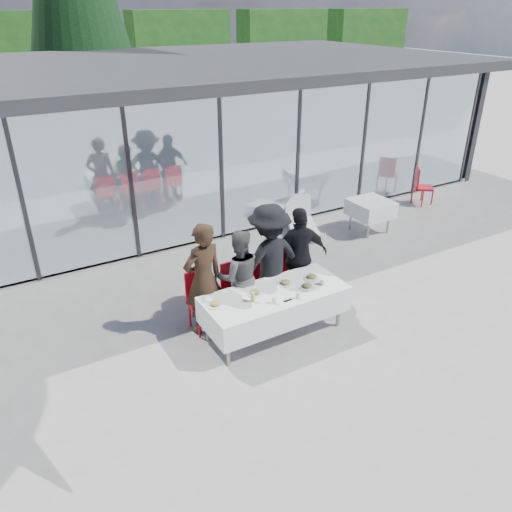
{
  "coord_description": "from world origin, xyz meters",
  "views": [
    {
      "loc": [
        -3.44,
        -5.15,
        4.7
      ],
      "look_at": [
        0.25,
        1.2,
        0.99
      ],
      "focal_mm": 35.0,
      "sensor_mm": 36.0,
      "label": 1
    }
  ],
  "objects_px": {
    "plate_a": "(215,304)",
    "folded_eyeglasses": "(288,300)",
    "diner_a": "(203,279)",
    "diner_chair_d": "(295,271)",
    "plate_b": "(255,293)",
    "plate_d": "(312,277)",
    "plate_extra": "(307,286)",
    "diner_chair_b": "(236,288)",
    "diner_chair_a": "(202,297)",
    "spare_chair_a": "(420,184)",
    "plate_c": "(285,283)",
    "diner_b": "(239,277)",
    "diner_c": "(269,260)",
    "dining_table": "(275,304)",
    "diner_chair_c": "(265,279)",
    "spare_chair_b": "(352,182)",
    "diner_d": "(299,256)",
    "lounger": "(301,219)",
    "juice_bottle": "(253,297)",
    "spare_table_right": "(371,208)"
  },
  "relations": [
    {
      "from": "diner_b",
      "to": "juice_bottle",
      "type": "bearing_deg",
      "value": 97.17
    },
    {
      "from": "plate_a",
      "to": "plate_extra",
      "type": "relative_size",
      "value": 1.0
    },
    {
      "from": "plate_d",
      "to": "lounger",
      "type": "relative_size",
      "value": 0.17
    },
    {
      "from": "plate_b",
      "to": "plate_d",
      "type": "relative_size",
      "value": 1.0
    },
    {
      "from": "lounger",
      "to": "plate_c",
      "type": "bearing_deg",
      "value": -128.55
    },
    {
      "from": "plate_a",
      "to": "folded_eyeglasses",
      "type": "distance_m",
      "value": 1.08
    },
    {
      "from": "juice_bottle",
      "to": "folded_eyeglasses",
      "type": "height_order",
      "value": "juice_bottle"
    },
    {
      "from": "plate_c",
      "to": "juice_bottle",
      "type": "relative_size",
      "value": 1.69
    },
    {
      "from": "plate_a",
      "to": "diner_chair_b",
      "type": "bearing_deg",
      "value": 42.77
    },
    {
      "from": "diner_b",
      "to": "diner_chair_b",
      "type": "relative_size",
      "value": 1.64
    },
    {
      "from": "diner_chair_c",
      "to": "folded_eyeglasses",
      "type": "bearing_deg",
      "value": -103.08
    },
    {
      "from": "plate_b",
      "to": "diner_chair_a",
      "type": "bearing_deg",
      "value": 133.77
    },
    {
      "from": "diner_chair_a",
      "to": "spare_chair_b",
      "type": "xyz_separation_m",
      "value": [
        5.82,
        3.28,
        0.0
      ]
    },
    {
      "from": "plate_a",
      "to": "spare_chair_b",
      "type": "xyz_separation_m",
      "value": [
        5.88,
        3.9,
        -0.24
      ]
    },
    {
      "from": "diner_c",
      "to": "plate_a",
      "type": "xyz_separation_m",
      "value": [
        -1.24,
        -0.51,
        -0.18
      ]
    },
    {
      "from": "spare_chair_a",
      "to": "dining_table",
      "type": "bearing_deg",
      "value": -154.6
    },
    {
      "from": "plate_a",
      "to": "dining_table",
      "type": "bearing_deg",
      "value": -7.3
    },
    {
      "from": "diner_b",
      "to": "diner_c",
      "type": "distance_m",
      "value": 0.59
    },
    {
      "from": "diner_chair_b",
      "to": "lounger",
      "type": "xyz_separation_m",
      "value": [
        2.97,
        2.41,
        -0.28
      ]
    },
    {
      "from": "diner_chair_b",
      "to": "plate_d",
      "type": "distance_m",
      "value": 1.26
    },
    {
      "from": "diner_chair_d",
      "to": "plate_extra",
      "type": "xyz_separation_m",
      "value": [
        -0.37,
        -0.88,
        0.24
      ]
    },
    {
      "from": "diner_a",
      "to": "diner_chair_b",
      "type": "xyz_separation_m",
      "value": [
        0.62,
        0.12,
        -0.39
      ]
    },
    {
      "from": "spare_chair_a",
      "to": "spare_chair_b",
      "type": "height_order",
      "value": "same"
    },
    {
      "from": "diner_b",
      "to": "lounger",
      "type": "xyz_separation_m",
      "value": [
        2.97,
        2.52,
        -0.54
      ]
    },
    {
      "from": "lounger",
      "to": "diner_d",
      "type": "bearing_deg",
      "value": -125.58
    },
    {
      "from": "diner_chair_b",
      "to": "plate_b",
      "type": "height_order",
      "value": "diner_chair_b"
    },
    {
      "from": "diner_d",
      "to": "plate_b",
      "type": "xyz_separation_m",
      "value": [
        -1.17,
        -0.52,
        -0.09
      ]
    },
    {
      "from": "diner_c",
      "to": "diner_chair_d",
      "type": "bearing_deg",
      "value": -173.0
    },
    {
      "from": "diner_chair_a",
      "to": "plate_c",
      "type": "distance_m",
      "value": 1.35
    },
    {
      "from": "diner_a",
      "to": "diner_chair_d",
      "type": "bearing_deg",
      "value": 174.52
    },
    {
      "from": "plate_a",
      "to": "diner_chair_a",
      "type": "bearing_deg",
      "value": 84.55
    },
    {
      "from": "lounger",
      "to": "diner_c",
      "type": "bearing_deg",
      "value": -133.69
    },
    {
      "from": "diner_d",
      "to": "plate_c",
      "type": "xyz_separation_m",
      "value": [
        -0.61,
        -0.51,
        -0.09
      ]
    },
    {
      "from": "folded_eyeglasses",
      "to": "diner_c",
      "type": "bearing_deg",
      "value": 75.37
    },
    {
      "from": "diner_chair_d",
      "to": "plate_a",
      "type": "distance_m",
      "value": 1.96
    },
    {
      "from": "diner_c",
      "to": "spare_table_right",
      "type": "relative_size",
      "value": 2.23
    },
    {
      "from": "dining_table",
      "to": "plate_c",
      "type": "distance_m",
      "value": 0.38
    },
    {
      "from": "plate_extra",
      "to": "diner_b",
      "type": "bearing_deg",
      "value": 136.33
    },
    {
      "from": "diner_d",
      "to": "dining_table",
      "type": "bearing_deg",
      "value": 47.07
    },
    {
      "from": "diner_chair_d",
      "to": "plate_extra",
      "type": "height_order",
      "value": "diner_chair_d"
    },
    {
      "from": "plate_c",
      "to": "folded_eyeglasses",
      "type": "bearing_deg",
      "value": -119.25
    },
    {
      "from": "diner_chair_c",
      "to": "lounger",
      "type": "distance_m",
      "value": 3.42
    },
    {
      "from": "dining_table",
      "to": "diner_chair_d",
      "type": "distance_m",
      "value": 1.16
    },
    {
      "from": "diner_b",
      "to": "plate_d",
      "type": "distance_m",
      "value": 1.18
    },
    {
      "from": "diner_chair_c",
      "to": "plate_c",
      "type": "distance_m",
      "value": 0.67
    },
    {
      "from": "diner_a",
      "to": "diner_c",
      "type": "xyz_separation_m",
      "value": [
        1.18,
        0.0,
        0.03
      ]
    },
    {
      "from": "diner_chair_d",
      "to": "plate_d",
      "type": "height_order",
      "value": "diner_chair_d"
    },
    {
      "from": "diner_chair_d",
      "to": "plate_b",
      "type": "xyz_separation_m",
      "value": [
        -1.17,
        -0.64,
        0.24
      ]
    },
    {
      "from": "diner_chair_a",
      "to": "spare_chair_a",
      "type": "distance_m",
      "value": 7.57
    },
    {
      "from": "diner_c",
      "to": "plate_b",
      "type": "distance_m",
      "value": 0.79
    }
  ]
}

